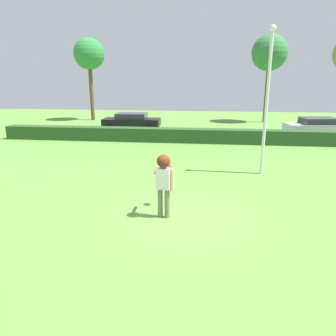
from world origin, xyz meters
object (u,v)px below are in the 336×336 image
object	(u,v)px
parked_car_silver	(318,126)
lamppost	(267,95)
person	(164,177)
maple_tree	(270,53)
birch_tree	(89,55)
frisbee	(168,167)
parked_car_black	(132,121)

from	to	relation	value
parked_car_silver	lamppost	bearing A→B (deg)	-118.77
person	maple_tree	world-z (taller)	maple_tree
birch_tree	maple_tree	distance (m)	15.56
frisbee	parked_car_silver	world-z (taller)	frisbee
frisbee	person	bearing A→B (deg)	-91.67
frisbee	parked_car_black	distance (m)	15.06
person	parked_car_black	distance (m)	15.83
frisbee	maple_tree	xyz separation A→B (m)	(6.12, 20.08, 4.54)
lamppost	maple_tree	bearing A→B (deg)	80.33
lamppost	parked_car_black	world-z (taller)	lamppost
parked_car_silver	birch_tree	xyz separation A→B (m)	(-17.88, 6.62, 5.04)
person	lamppost	distance (m)	6.07
frisbee	lamppost	xyz separation A→B (m)	(3.36, 3.84, 1.90)
lamppost	parked_car_silver	bearing A→B (deg)	61.23
maple_tree	lamppost	bearing A→B (deg)	-99.67
frisbee	parked_car_black	world-z (taller)	frisbee
maple_tree	birch_tree	bearing A→B (deg)	-178.75
frisbee	birch_tree	world-z (taller)	birch_tree
birch_tree	person	bearing A→B (deg)	-65.40
frisbee	maple_tree	distance (m)	21.48
parked_car_black	maple_tree	distance (m)	13.08
parked_car_silver	birch_tree	world-z (taller)	birch_tree
parked_car_black	birch_tree	bearing A→B (deg)	132.61
parked_car_silver	birch_tree	size ratio (longest dim) A/B	0.61
lamppost	parked_car_silver	world-z (taller)	lamppost
lamppost	maple_tree	distance (m)	16.68
frisbee	parked_car_silver	size ratio (longest dim) A/B	0.05
person	frisbee	size ratio (longest dim) A/B	8.18
person	parked_car_silver	xyz separation A→B (m)	(8.47, 13.93, -0.49)
birch_tree	maple_tree	size ratio (longest dim) A/B	0.98
birch_tree	maple_tree	world-z (taller)	maple_tree
person	frisbee	distance (m)	0.81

